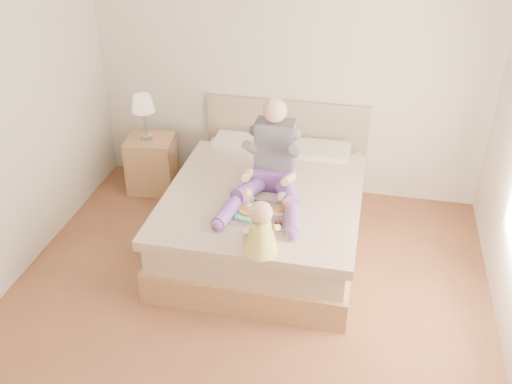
% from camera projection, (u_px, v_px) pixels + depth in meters
% --- Properties ---
extents(room, '(4.02, 4.22, 2.71)m').
position_uv_depth(room, '(250.00, 147.00, 3.79)').
color(room, brown).
rests_on(room, ground).
extents(bed, '(1.70, 2.18, 1.00)m').
position_uv_depth(bed, '(267.00, 209.00, 5.33)').
color(bed, '#9B7048').
rests_on(bed, ground).
extents(nightstand, '(0.53, 0.48, 0.59)m').
position_uv_depth(nightstand, '(152.00, 164.00, 6.12)').
color(nightstand, '#9B7048').
rests_on(nightstand, ground).
extents(lamp, '(0.24, 0.24, 0.48)m').
position_uv_depth(lamp, '(143.00, 106.00, 5.77)').
color(lamp, '#ADAEB4').
rests_on(lamp, nightstand).
extents(adult, '(0.71, 0.99, 0.84)m').
position_uv_depth(adult, '(271.00, 167.00, 4.90)').
color(adult, '#633A92').
rests_on(adult, bed).
extents(tray, '(0.49, 0.39, 0.14)m').
position_uv_depth(tray, '(262.00, 212.00, 4.70)').
color(tray, '#ADAEB4').
rests_on(tray, bed).
extents(baby, '(0.32, 0.39, 0.43)m').
position_uv_depth(baby, '(261.00, 231.00, 4.21)').
color(baby, '#F8EE4E').
rests_on(baby, bed).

